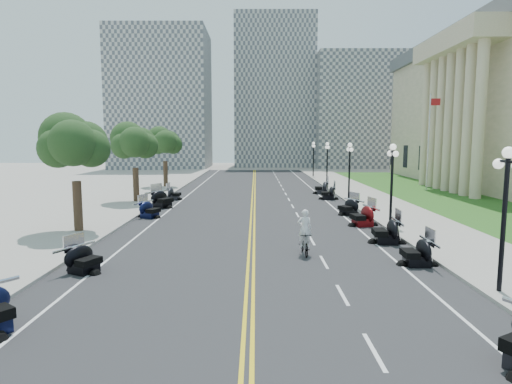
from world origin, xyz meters
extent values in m
plane|color=gray|center=(0.00, 0.00, 0.00)|extent=(160.00, 160.00, 0.00)
cube|color=#333335|center=(0.00, 10.00, 0.00)|extent=(16.00, 90.00, 0.01)
cube|color=yellow|center=(-0.12, 10.00, 0.01)|extent=(0.12, 90.00, 0.00)
cube|color=yellow|center=(0.12, 10.00, 0.01)|extent=(0.12, 90.00, 0.00)
cube|color=white|center=(6.40, 10.00, 0.01)|extent=(0.12, 90.00, 0.00)
cube|color=white|center=(-6.40, 10.00, 0.01)|extent=(0.12, 90.00, 0.00)
cube|color=white|center=(3.20, -12.00, 0.01)|extent=(0.12, 2.00, 0.00)
cube|color=white|center=(3.20, -8.00, 0.01)|extent=(0.12, 2.00, 0.00)
cube|color=white|center=(3.20, -4.00, 0.01)|extent=(0.12, 2.00, 0.00)
cube|color=white|center=(3.20, 0.00, 0.01)|extent=(0.12, 2.00, 0.00)
cube|color=white|center=(3.20, 4.00, 0.01)|extent=(0.12, 2.00, 0.00)
cube|color=white|center=(3.20, 8.00, 0.01)|extent=(0.12, 2.00, 0.00)
cube|color=white|center=(3.20, 12.00, 0.01)|extent=(0.12, 2.00, 0.00)
cube|color=white|center=(3.20, 16.00, 0.01)|extent=(0.12, 2.00, 0.00)
cube|color=white|center=(3.20, 20.00, 0.01)|extent=(0.12, 2.00, 0.00)
cube|color=white|center=(3.20, 24.00, 0.01)|extent=(0.12, 2.00, 0.00)
cube|color=white|center=(3.20, 28.00, 0.01)|extent=(0.12, 2.00, 0.00)
cube|color=white|center=(3.20, 32.00, 0.01)|extent=(0.12, 2.00, 0.00)
cube|color=white|center=(3.20, 36.00, 0.01)|extent=(0.12, 2.00, 0.00)
cube|color=white|center=(3.20, 40.00, 0.01)|extent=(0.12, 2.00, 0.00)
cube|color=white|center=(3.20, 44.00, 0.01)|extent=(0.12, 2.00, 0.00)
cube|color=white|center=(3.20, 48.00, 0.01)|extent=(0.12, 2.00, 0.00)
cube|color=white|center=(3.20, 52.00, 0.01)|extent=(0.12, 2.00, 0.00)
cube|color=#9E9991|center=(10.50, 10.00, 0.07)|extent=(5.00, 90.00, 0.15)
cube|color=#9E9991|center=(-10.50, 10.00, 0.07)|extent=(5.00, 90.00, 0.15)
cube|color=#356023|center=(17.50, 18.00, 0.05)|extent=(9.00, 60.00, 0.10)
cube|color=gray|center=(-18.00, 62.00, 13.00)|extent=(18.00, 14.00, 26.00)
cube|color=gray|center=(4.00, 68.00, 15.00)|extent=(16.00, 12.00, 30.00)
cube|color=gray|center=(22.00, 65.00, 11.00)|extent=(20.00, 14.00, 22.00)
imported|color=#A51414|center=(2.48, -2.79, 0.54)|extent=(0.59, 1.82, 1.08)
imported|color=silver|center=(2.48, -2.79, 1.98)|extent=(0.66, 0.43, 1.80)
camera|label=1|loc=(0.21, -22.21, 5.30)|focal=30.00mm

